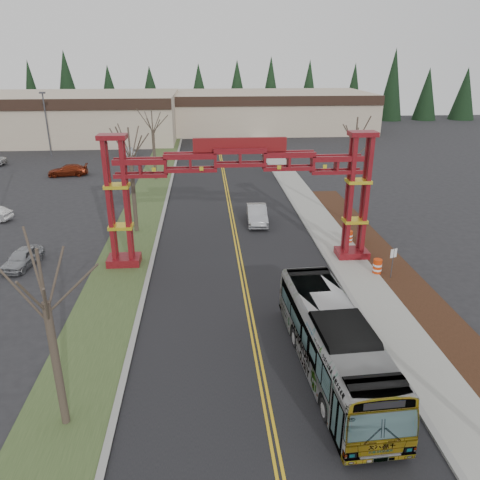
{
  "coord_description": "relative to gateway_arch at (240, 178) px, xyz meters",
  "views": [
    {
      "loc": [
        -2.29,
        -11.94,
        13.48
      ],
      "look_at": [
        -0.37,
        13.15,
        3.51
      ],
      "focal_mm": 35.0,
      "sensor_mm": 36.0,
      "label": 1
    }
  ],
  "objects": [
    {
      "name": "ground",
      "position": [
        -0.0,
        -18.0,
        -5.98
      ],
      "size": [
        200.0,
        200.0,
        0.0
      ],
      "primitive_type": "plane",
      "color": "black",
      "rests_on": "ground"
    },
    {
      "name": "road",
      "position": [
        -0.0,
        7.0,
        -5.97
      ],
      "size": [
        12.0,
        110.0,
        0.02
      ],
      "primitive_type": "cube",
      "color": "black",
      "rests_on": "ground"
    },
    {
      "name": "lane_line_left",
      "position": [
        -0.12,
        7.0,
        -5.96
      ],
      "size": [
        0.12,
        100.0,
        0.01
      ],
      "primitive_type": "cube",
      "color": "gold",
      "rests_on": "road"
    },
    {
      "name": "lane_line_right",
      "position": [
        0.12,
        7.0,
        -5.96
      ],
      "size": [
        0.12,
        100.0,
        0.01
      ],
      "primitive_type": "cube",
      "color": "gold",
      "rests_on": "road"
    },
    {
      "name": "curb_right",
      "position": [
        6.15,
        7.0,
        -5.91
      ],
      "size": [
        0.3,
        110.0,
        0.15
      ],
      "primitive_type": "cube",
      "color": "gray",
      "rests_on": "ground"
    },
    {
      "name": "sidewalk_right",
      "position": [
        7.6,
        7.0,
        -5.91
      ],
      "size": [
        2.6,
        110.0,
        0.14
      ],
      "primitive_type": "cube",
      "color": "gray",
      "rests_on": "ground"
    },
    {
      "name": "landscape_strip",
      "position": [
        10.2,
        -8.0,
        -5.92
      ],
      "size": [
        2.6,
        50.0,
        0.12
      ],
      "primitive_type": "cube",
      "color": "black",
      "rests_on": "ground"
    },
    {
      "name": "grass_median",
      "position": [
        -8.0,
        7.0,
        -5.94
      ],
      "size": [
        4.0,
        110.0,
        0.08
      ],
      "primitive_type": "cube",
      "color": "#374A25",
      "rests_on": "ground"
    },
    {
      "name": "curb_left",
      "position": [
        -6.15,
        7.0,
        -5.91
      ],
      "size": [
        0.3,
        110.0,
        0.15
      ],
      "primitive_type": "cube",
      "color": "gray",
      "rests_on": "ground"
    },
    {
      "name": "gateway_arch",
      "position": [
        0.0,
        0.0,
        0.0
      ],
      "size": [
        18.2,
        1.6,
        8.9
      ],
      "color": "#590B0F",
      "rests_on": "ground"
    },
    {
      "name": "retail_building_west",
      "position": [
        -30.0,
        53.96,
        -2.22
      ],
      "size": [
        46.0,
        22.3,
        7.5
      ],
      "color": "#BDA790",
      "rests_on": "ground"
    },
    {
      "name": "retail_building_east",
      "position": [
        10.0,
        61.95,
        -2.47
      ],
      "size": [
        38.0,
        20.3,
        7.0
      ],
      "color": "#BDA790",
      "rests_on": "ground"
    },
    {
      "name": "conifer_treeline",
      "position": [
        0.25,
        74.0,
        0.5
      ],
      "size": [
        116.1,
        5.6,
        13.0
      ],
      "color": "black",
      "rests_on": "ground"
    },
    {
      "name": "transit_bus",
      "position": [
        3.22,
        -12.62,
        -4.44
      ],
      "size": [
        3.13,
        11.17,
        3.08
      ],
      "primitive_type": "imported",
      "rotation": [
        0.0,
        0.0,
        0.05
      ],
      "color": "#B6B8BE",
      "rests_on": "ground"
    },
    {
      "name": "silver_sedan",
      "position": [
        2.06,
        7.88,
        -5.21
      ],
      "size": [
        1.81,
        4.72,
        1.54
      ],
      "primitive_type": "imported",
      "rotation": [
        0.0,
        0.0,
        -0.04
      ],
      "color": "#A5A8AD",
      "rests_on": "ground"
    },
    {
      "name": "parked_car_near_a",
      "position": [
        -14.85,
        0.21,
        -5.34
      ],
      "size": [
        2.2,
        3.97,
        1.28
      ],
      "primitive_type": "imported",
      "rotation": [
        0.0,
        0.0,
        -0.19
      ],
      "color": "#95979C",
      "rests_on": "ground"
    },
    {
      "name": "parked_car_mid_a",
      "position": [
        -18.62,
        26.47,
        -5.31
      ],
      "size": [
        4.81,
        2.42,
        1.34
      ],
      "primitive_type": "imported",
      "rotation": [
        0.0,
        0.0,
        4.83
      ],
      "color": "maroon",
      "rests_on": "ground"
    },
    {
      "name": "parked_car_far_a",
      "position": [
        -13.11,
        37.14,
        -5.32
      ],
      "size": [
        2.86,
        4.24,
        1.32
      ],
      "primitive_type": "imported",
      "rotation": [
        0.0,
        0.0,
        0.4
      ],
      "color": "#9DA2A5",
      "rests_on": "ground"
    },
    {
      "name": "bare_tree_median_near",
      "position": [
        -8.0,
        -15.01,
        -0.63
      ],
      "size": [
        3.11,
        3.11,
        7.44
      ],
      "color": "#382D26",
      "rests_on": "ground"
    },
    {
      "name": "bare_tree_median_mid",
      "position": [
        -8.0,
        6.58,
        0.18
      ],
      "size": [
        3.32,
        3.32,
        8.4
      ],
      "color": "#382D26",
      "rests_on": "ground"
    },
    {
      "name": "bare_tree_median_far",
      "position": [
        -8.0,
        23.95,
        -0.45
      ],
      "size": [
        3.34,
        3.34,
        7.77
      ],
      "color": "#382D26",
      "rests_on": "ground"
    },
    {
      "name": "bare_tree_right_far",
      "position": [
        10.0,
        7.45,
        0.65
      ],
      "size": [
        3.36,
        3.36,
        8.9
      ],
      "color": "#382D26",
      "rests_on": "ground"
    },
    {
      "name": "light_pole_far",
      "position": [
        -24.07,
        38.36,
        -0.87
      ],
      "size": [
        0.77,
        0.38,
        8.84
      ],
      "color": "#3F3F44",
      "rests_on": "ground"
    },
    {
      "name": "street_sign",
      "position": [
        9.48,
        -3.63,
        -4.46
      ],
      "size": [
        0.47,
        0.2,
        2.12
      ],
      "color": "#3F3F44",
      "rests_on": "ground"
    },
    {
      "name": "barrel_south",
      "position": [
        8.82,
        -2.88,
        -5.44
      ],
      "size": [
        0.59,
        0.59,
        1.09
      ],
      "color": "red",
      "rests_on": "ground"
    },
    {
      "name": "barrel_mid",
      "position": [
        8.58,
        2.67,
        -5.48
      ],
      "size": [
        0.55,
        0.55,
        1.01
      ],
      "color": "red",
      "rests_on": "ground"
    },
    {
      "name": "barrel_north",
      "position": [
        9.56,
        2.61,
        -5.53
      ],
      "size": [
        0.49,
        0.49,
        0.91
      ],
      "color": "red",
      "rests_on": "ground"
    }
  ]
}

